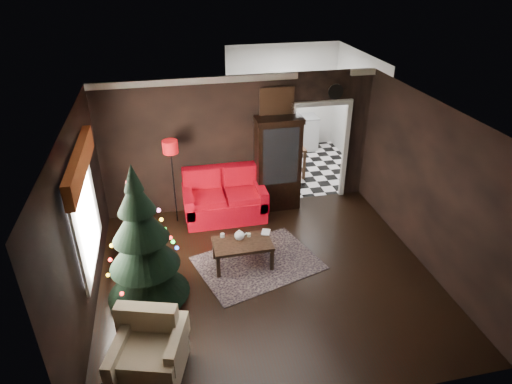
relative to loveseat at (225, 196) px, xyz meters
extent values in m
plane|color=black|center=(0.40, -2.05, -0.50)|extent=(5.50, 5.50, 0.00)
plane|color=white|center=(0.40, -2.05, 2.30)|extent=(5.50, 5.50, 0.00)
plane|color=black|center=(0.40, 0.45, 0.90)|extent=(5.50, 0.00, 5.50)
plane|color=black|center=(0.40, -4.55, 0.90)|extent=(5.50, 0.00, 5.50)
plane|color=black|center=(-2.35, -2.05, 0.90)|extent=(0.00, 5.50, 5.50)
plane|color=black|center=(3.15, -2.05, 0.90)|extent=(0.00, 5.50, 5.50)
cube|color=white|center=(-2.31, -1.85, 0.95)|extent=(0.05, 1.60, 1.40)
cube|color=maroon|center=(-2.23, -1.85, 1.77)|extent=(0.12, 2.10, 0.35)
plane|color=white|center=(2.10, 1.95, -0.50)|extent=(3.00, 3.00, 0.00)
cube|color=white|center=(2.10, 3.40, 1.20)|extent=(0.70, 0.06, 0.70)
cube|color=#40343C|center=(0.33, -1.66, -0.49)|extent=(2.37, 2.00, 0.01)
cylinder|color=silver|center=(-0.25, -1.39, -0.01)|extent=(0.10, 0.10, 0.07)
cylinder|color=beige|center=(0.21, -1.47, -0.01)|extent=(0.08, 0.08, 0.06)
imported|color=#9E7E61|center=(0.45, -1.39, 0.06)|extent=(0.14, 0.07, 0.20)
cylinder|color=white|center=(2.35, 0.40, 1.88)|extent=(0.32, 0.32, 0.06)
cube|color=#AD7A46|center=(1.15, 0.41, 1.75)|extent=(0.62, 0.05, 0.52)
cube|color=silver|center=(2.10, 3.15, -0.05)|extent=(1.80, 0.60, 0.90)
camera|label=1|loc=(-1.02, -7.76, 4.32)|focal=31.06mm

